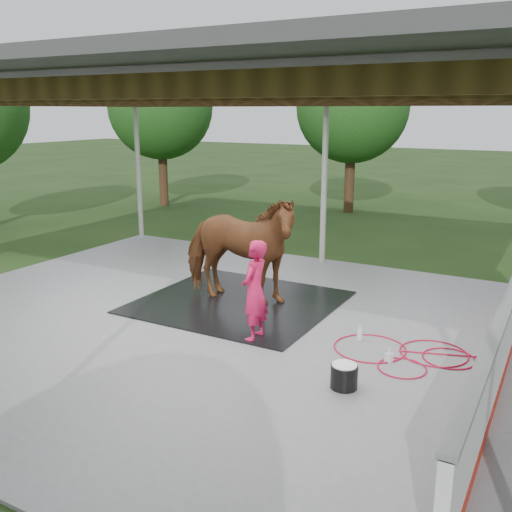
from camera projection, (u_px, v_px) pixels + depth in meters
The scene contains 12 objects.
ground at pixel (219, 325), 10.06m from camera, with size 100.00×100.00×0.00m, color #1E3814.
concrete_slab at pixel (219, 323), 10.05m from camera, with size 12.00×10.00×0.05m, color slate.
pavilion_structure at pixel (214, 91), 9.07m from camera, with size 12.60×10.60×4.05m.
dasher_board at pixel (502, 344), 7.75m from camera, with size 0.16×8.00×1.15m.
tree_belt at pixel (258, 103), 9.74m from camera, with size 28.00×28.00×5.80m.
rubber_mat at pixel (238, 302), 11.07m from camera, with size 3.60×3.38×0.03m, color black.
horse at pixel (238, 249), 10.80m from camera, with size 1.14×2.49×2.11m, color brown.
handler at pixel (255, 291), 9.11m from camera, with size 0.60×0.40×1.65m, color #C81548.
wash_bucket at pixel (344, 376), 7.64m from camera, with size 0.37×0.37×0.34m.
soap_bottle_a at pixel (360, 333), 9.22m from camera, with size 0.10×0.10×0.26m, color silver.
soap_bottle_b at pixel (389, 355), 8.43m from camera, with size 0.10×0.10×0.22m, color #338CD8.
hose_coil at pixel (408, 354), 8.70m from camera, with size 2.22×1.63×0.02m.
Camera 1 is at (5.17, -7.93, 3.68)m, focal length 40.00 mm.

